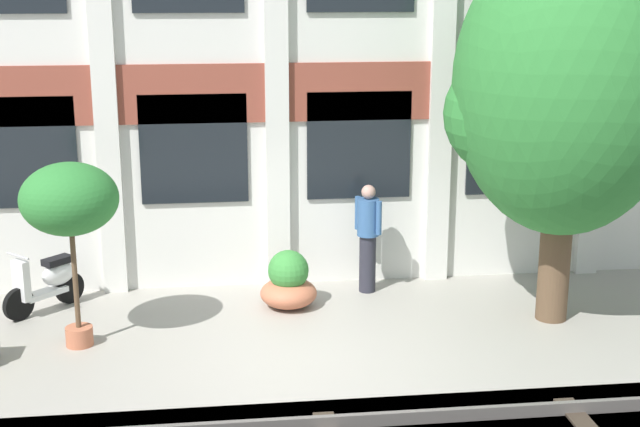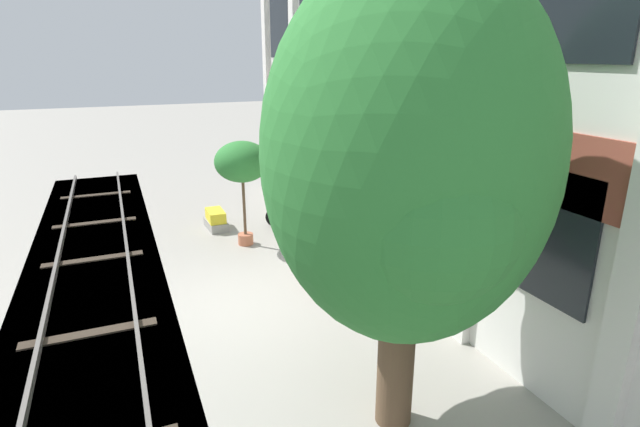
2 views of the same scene
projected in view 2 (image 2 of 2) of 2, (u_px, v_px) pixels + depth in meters
The scene contains 9 objects.
ground_plane at pixel (244, 301), 9.31m from camera, with size 80.00×80.00×0.00m, color #9E998E.
apartment_facade at pixel (402, 80), 9.28m from camera, with size 15.84×0.64×7.90m.
rail_tracks at pixel (92, 337), 8.39m from camera, with size 23.48×2.80×0.43m.
broadleaf_tree at pixel (406, 163), 5.30m from camera, with size 3.27×3.12×5.49m.
potted_plant_tall_urn at pixel (242, 164), 11.51m from camera, with size 1.27×1.27×2.51m.
potted_plant_square_trough at pixel (216, 220), 13.13m from camera, with size 0.90×0.51×0.50m.
potted_plant_wide_bowl at pixel (338, 268), 9.84m from camera, with size 0.86×0.86×0.88m.
scooter_near_curb at pixel (292, 213), 13.05m from camera, with size 1.02×1.06×0.98m.
resident_by_doorway at pixel (397, 262), 8.72m from camera, with size 0.36×0.44×1.72m.
Camera 2 is at (8.27, -1.89, 4.40)m, focal length 28.00 mm.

